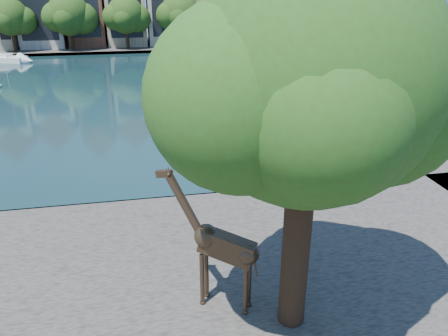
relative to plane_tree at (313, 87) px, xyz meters
The scene contains 18 objects.
ground 14.07m from the plane_tree, 130.22° to the left, with size 160.00×160.00×0.00m, color #38332B.
water_basin 34.72m from the plane_tree, 102.99° to the left, with size 38.00×50.00×0.08m, color black.
near_quay 10.82m from the plane_tree, 165.24° to the left, with size 50.00×14.00×0.50m, color #504C45.
far_quay 65.87m from the plane_tree, 96.68° to the left, with size 60.00×16.00×0.50m, color #504C45.
right_quay 38.04m from the plane_tree, 62.22° to the left, with size 14.00×52.00×0.50m, color #504C45.
plane_tree is the anchor object (origin of this frame).
townhouse_east_end 65.41m from the plane_tree, 83.52° to the left, with size 5.44×9.18×14.43m.
far_tree_west 63.33m from the plane_tree, 109.89° to the left, with size 6.76×5.20×7.36m.
far_tree_mid_west 61.06m from the plane_tree, 102.79° to the left, with size 7.80×6.00×8.00m.
far_tree_mid_east 59.81m from the plane_tree, 95.30° to the left, with size 7.02×5.40×7.52m.
far_tree_east 59.60m from the plane_tree, 87.60° to the left, with size 7.54×5.80×7.84m.
far_tree_far_east 60.47m from the plane_tree, 80.01° to the left, with size 6.76×5.20×7.36m.
giraffe_statue 5.53m from the plane_tree, 152.31° to the left, with size 2.88×1.80×4.47m.
sailboat_left_e 57.69m from the plane_tree, 112.21° to the left, with size 6.11×3.94×8.55m.
sailboat_right_a 16.78m from the plane_tree, 64.57° to the left, with size 6.60×3.08×12.23m.
sailboat_right_b 32.46m from the plane_tree, 82.04° to the left, with size 5.63×2.22×10.06m.
sailboat_right_c 36.28m from the plane_tree, 78.55° to the left, with size 5.93×3.55×7.84m.
sailboat_right_d 43.47m from the plane_tree, 80.09° to the left, with size 4.25×2.49×8.23m.
Camera 1 is at (3.53, -18.89, 10.06)m, focal length 35.00 mm.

